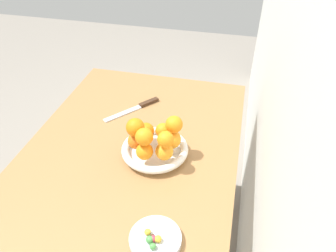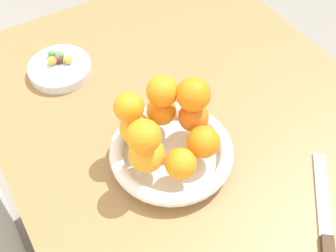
{
  "view_description": "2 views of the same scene",
  "coord_description": "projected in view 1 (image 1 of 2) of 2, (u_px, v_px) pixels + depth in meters",
  "views": [
    {
      "loc": [
        0.81,
        0.33,
        1.53
      ],
      "look_at": [
        -0.03,
        0.13,
        0.85
      ],
      "focal_mm": 35.0,
      "sensor_mm": 36.0,
      "label": 1
    },
    {
      "loc": [
        -0.39,
        0.33,
        1.41
      ],
      "look_at": [
        -0.01,
        0.11,
        0.86
      ],
      "focal_mm": 45.0,
      "sensor_mm": 36.0,
      "label": 2
    }
  ],
  "objects": [
    {
      "name": "orange_8",
      "position": [
        166.0,
        139.0,
        1.02
      ],
      "size": [
        0.05,
        0.05,
        0.05
      ],
      "primitive_type": "sphere",
      "color": "orange",
      "rests_on": "orange_2"
    },
    {
      "name": "orange_7",
      "position": [
        144.0,
        137.0,
        1.03
      ],
      "size": [
        0.06,
        0.06,
        0.06
      ],
      "primitive_type": "sphere",
      "color": "orange",
      "rests_on": "orange_1"
    },
    {
      "name": "candy_ball_0",
      "position": [
        158.0,
        239.0,
        0.85
      ],
      "size": [
        0.02,
        0.02,
        0.02
      ],
      "primitive_type": "sphere",
      "color": "gold",
      "rests_on": "candy_dish"
    },
    {
      "name": "orange_6",
      "position": [
        135.0,
        127.0,
        1.07
      ],
      "size": [
        0.06,
        0.06,
        0.06
      ],
      "primitive_type": "sphere",
      "color": "orange",
      "rests_on": "orange_0"
    },
    {
      "name": "candy_ball_2",
      "position": [
        148.0,
        232.0,
        0.87
      ],
      "size": [
        0.02,
        0.02,
        0.02
      ],
      "primitive_type": "sphere",
      "color": "gold",
      "rests_on": "candy_dish"
    },
    {
      "name": "orange_5",
      "position": [
        146.0,
        131.0,
        1.15
      ],
      "size": [
        0.06,
        0.06,
        0.06
      ],
      "primitive_type": "sphere",
      "color": "orange",
      "rests_on": "fruit_bowl"
    },
    {
      "name": "orange_3",
      "position": [
        172.0,
        139.0,
        1.11
      ],
      "size": [
        0.06,
        0.06,
        0.06
      ],
      "primitive_type": "sphere",
      "color": "orange",
      "rests_on": "fruit_bowl"
    },
    {
      "name": "orange_2",
      "position": [
        164.0,
        151.0,
        1.06
      ],
      "size": [
        0.06,
        0.06,
        0.06
      ],
      "primitive_type": "sphere",
      "color": "orange",
      "rests_on": "fruit_bowl"
    },
    {
      "name": "candy_ball_5",
      "position": [
        153.0,
        246.0,
        0.83
      ],
      "size": [
        0.02,
        0.02,
        0.02
      ],
      "primitive_type": "sphere",
      "color": "#4C9947",
      "rests_on": "candy_dish"
    },
    {
      "name": "candy_dish",
      "position": [
        155.0,
        239.0,
        0.87
      ],
      "size": [
        0.14,
        0.14,
        0.02
      ],
      "primitive_type": "cylinder",
      "color": "silver",
      "rests_on": "dining_table"
    },
    {
      "name": "orange_0",
      "position": [
        136.0,
        141.0,
        1.11
      ],
      "size": [
        0.06,
        0.06,
        0.06
      ],
      "primitive_type": "sphere",
      "color": "orange",
      "rests_on": "fruit_bowl"
    },
    {
      "name": "candy_ball_4",
      "position": [
        150.0,
        240.0,
        0.85
      ],
      "size": [
        0.02,
        0.02,
        0.02
      ],
      "primitive_type": "sphere",
      "color": "#4C9947",
      "rests_on": "candy_dish"
    },
    {
      "name": "candy_ball_1",
      "position": [
        152.0,
        237.0,
        0.86
      ],
      "size": [
        0.01,
        0.01,
        0.01
      ],
      "primitive_type": "sphere",
      "color": "#472819",
      "rests_on": "candy_dish"
    },
    {
      "name": "knife",
      "position": [
        137.0,
        108.0,
        1.37
      ],
      "size": [
        0.21,
        0.18,
        0.01
      ],
      "color": "#3F2819",
      "rests_on": "dining_table"
    },
    {
      "name": "dining_table",
      "position": [
        132.0,
        168.0,
        1.22
      ],
      "size": [
        1.1,
        0.76,
        0.74
      ],
      "color": "#9E7042",
      "rests_on": "ground_plane"
    },
    {
      "name": "orange_1",
      "position": [
        145.0,
        151.0,
        1.06
      ],
      "size": [
        0.06,
        0.06,
        0.06
      ],
      "primitive_type": "sphere",
      "color": "orange",
      "rests_on": "fruit_bowl"
    },
    {
      "name": "wall_back",
      "position": [
        310.0,
        21.0,
        0.77
      ],
      "size": [
        4.0,
        0.05,
        2.5
      ],
      "primitive_type": "cube",
      "color": "silver",
      "rests_on": "ground_plane"
    },
    {
      "name": "fruit_bowl",
      "position": [
        155.0,
        151.0,
        1.14
      ],
      "size": [
        0.23,
        0.23,
        0.04
      ],
      "color": "white",
      "rests_on": "dining_table"
    },
    {
      "name": "orange_9",
      "position": [
        174.0,
        124.0,
        1.07
      ],
      "size": [
        0.06,
        0.06,
        0.06
      ],
      "primitive_type": "sphere",
      "color": "orange",
      "rests_on": "orange_3"
    },
    {
      "name": "candy_ball_3",
      "position": [
        153.0,
        239.0,
        0.85
      ],
      "size": [
        0.02,
        0.02,
        0.02
      ],
      "primitive_type": "sphere",
      "color": "#C6384C",
      "rests_on": "candy_dish"
    },
    {
      "name": "orange_4",
      "position": [
        163.0,
        131.0,
        1.15
      ],
      "size": [
        0.06,
        0.06,
        0.06
      ],
      "primitive_type": "sphere",
      "color": "orange",
      "rests_on": "fruit_bowl"
    }
  ]
}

